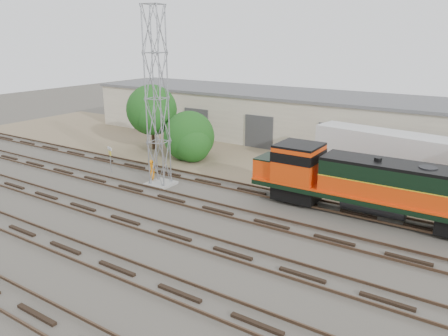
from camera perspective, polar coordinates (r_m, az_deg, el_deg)
The scene contains 11 objects.
ground at distance 28.02m, azimuth -2.56°, elevation -6.68°, with size 140.00×140.00×0.00m, color #47423A.
dirt_strip at distance 40.40m, azimuth 9.95°, elevation 0.57°, with size 80.00×16.00×0.02m, color #726047.
tracks at distance 25.84m, azimuth -6.50°, elevation -8.72°, with size 80.00×20.40×0.28m.
warehouse at distance 47.04m, azimuth 14.10°, elevation 5.94°, with size 58.40×10.40×5.30m.
locomotive at distance 28.96m, azimuth 18.61°, elevation -2.00°, with size 16.26×2.85×3.91m.
signal_tower at distance 33.01m, azimuth -8.73°, elevation 8.53°, with size 1.97×1.97×13.32m.
sign_post at distance 38.04m, azimuth -14.67°, elevation 1.71°, with size 0.87×0.40×2.27m.
worker at distance 35.03m, azimuth -9.36°, elevation -0.39°, with size 0.67×0.44×1.84m, color orange.
semi_trailer at distance 35.78m, azimuth 22.55°, elevation 1.66°, with size 13.62×4.71×4.11m.
tree_west at distance 44.32m, azimuth -9.33°, elevation 7.27°, with size 5.30×5.04×6.60m.
tree_mid at distance 40.99m, azimuth -4.46°, elevation 3.88°, with size 5.04×4.80×4.80m.
Camera 1 is at (15.11, -20.76, 11.22)m, focal length 35.00 mm.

